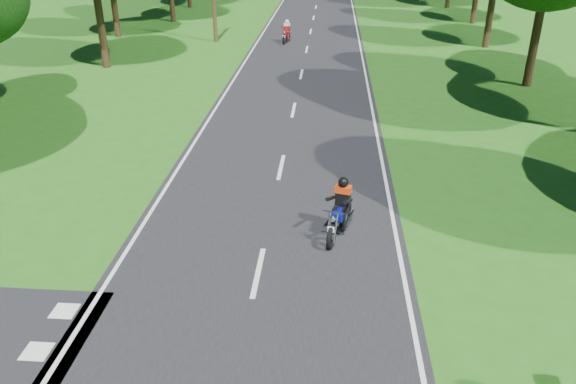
{
  "coord_description": "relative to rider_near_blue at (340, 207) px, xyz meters",
  "views": [
    {
      "loc": [
        1.49,
        -8.59,
        7.31
      ],
      "look_at": [
        0.53,
        4.0,
        1.1
      ],
      "focal_mm": 35.0,
      "sensor_mm": 36.0,
      "label": 1
    }
  ],
  "objects": [
    {
      "name": "rider_near_blue",
      "position": [
        0.0,
        0.0,
        0.0
      ],
      "size": [
        1.06,
        1.88,
        1.49
      ],
      "primitive_type": null,
      "rotation": [
        0.0,
        0.0,
        -0.28
      ],
      "color": "#0E179B",
      "rests_on": "main_road"
    },
    {
      "name": "rider_far_red",
      "position": [
        -3.26,
        24.13,
        -0.04
      ],
      "size": [
        0.79,
        1.75,
        1.41
      ],
      "primitive_type": null,
      "rotation": [
        0.0,
        0.0,
        -0.14
      ],
      "color": "#B00D28",
      "rests_on": "main_road"
    },
    {
      "name": "road_markings",
      "position": [
        -1.99,
        44.22,
        -0.74
      ],
      "size": [
        7.4,
        140.0,
        0.01
      ],
      "color": "silver",
      "rests_on": "main_road"
    },
    {
      "name": "ground",
      "position": [
        -1.86,
        -3.91,
        -0.77
      ],
      "size": [
        160.0,
        160.0,
        0.0
      ],
      "primitive_type": "plane",
      "color": "#265B14",
      "rests_on": "ground"
    }
  ]
}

